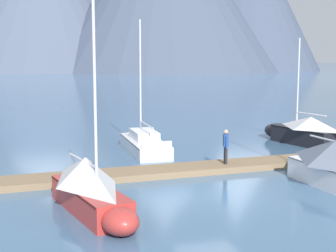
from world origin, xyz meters
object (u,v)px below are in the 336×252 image
(sailboat_second_berth, at_px, (91,187))
(sailboat_far_berth, at_px, (303,131))
(sailboat_mid_dock_port, at_px, (143,142))
(person_on_dock, at_px, (226,144))

(sailboat_second_berth, height_order, sailboat_far_berth, sailboat_second_berth)
(sailboat_second_berth, distance_m, sailboat_mid_dock_port, 11.90)
(sailboat_second_berth, xyz_separation_m, sailboat_mid_dock_port, (4.52, 10.99, -0.43))
(sailboat_mid_dock_port, bearing_deg, person_on_dock, -65.54)
(sailboat_second_berth, xyz_separation_m, sailboat_far_berth, (14.86, 10.48, -0.10))
(sailboat_far_berth, relative_size, person_on_dock, 3.95)
(sailboat_far_berth, bearing_deg, sailboat_mid_dock_port, 177.17)
(sailboat_mid_dock_port, xyz_separation_m, person_on_dock, (2.73, -6.00, 0.76))
(sailboat_second_berth, xyz_separation_m, person_on_dock, (7.26, 4.99, 0.34))
(sailboat_far_berth, xyz_separation_m, person_on_dock, (-7.61, -5.49, 0.43))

